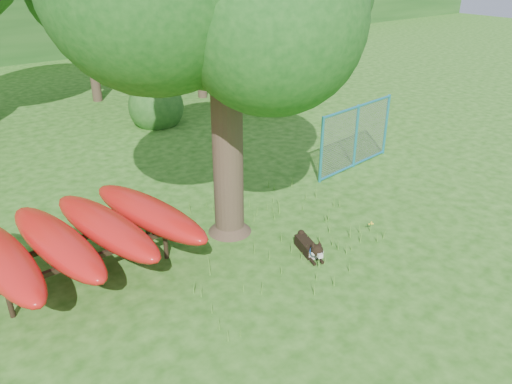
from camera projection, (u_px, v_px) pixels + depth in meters
ground at (287, 267)px, 9.13m from camera, size 80.00×80.00×0.00m
wooden_post at (226, 181)px, 10.78m from camera, size 0.37×0.20×1.38m
kayak_rack at (82, 234)px, 8.54m from camera, size 3.68×3.25×1.10m
husky_dog at (310, 248)px, 9.41m from camera, size 0.48×0.97×0.45m
fence_section at (356, 137)px, 13.00m from camera, size 2.90×0.42×2.83m
wildflower_clump at (371, 224)px, 10.19m from camera, size 0.10×0.09×0.22m
shrub_right at (280, 108)px, 18.41m from camera, size 1.80×1.80×1.80m
shrub_mid at (158, 124)px, 16.67m from camera, size 1.80×1.80×1.80m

